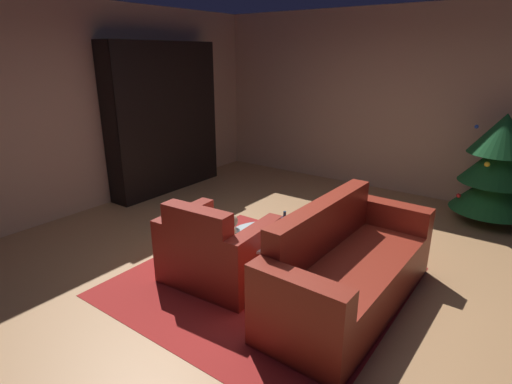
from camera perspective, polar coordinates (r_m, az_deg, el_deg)
name	(u,v)px	position (r m, az deg, el deg)	size (l,w,h in m)	color
ground_plane	(275,272)	(4.19, 2.64, -11.18)	(7.85, 7.85, 0.00)	#B38052
wall_back	(396,103)	(6.67, 19.07, 11.76)	(6.32, 0.06, 2.76)	tan
wall_left	(80,110)	(5.99, -23.44, 10.53)	(0.06, 6.66, 2.76)	tan
area_rug	(263,281)	(4.04, 0.95, -12.35)	(2.46, 2.42, 0.01)	maroon
bookshelf_unit	(170,119)	(6.61, -11.89, 9.94)	(0.37, 1.95, 2.26)	black
armchair_red	(217,252)	(3.93, -5.55, -8.40)	(1.03, 0.82, 0.84)	maroon
couch_red	(347,271)	(3.67, 12.58, -10.69)	(0.82, 1.97, 0.89)	maroon
coffee_table	(264,240)	(3.88, 1.14, -6.73)	(0.69, 0.69, 0.47)	black
book_stack_on_table	(269,230)	(3.87, 1.77, -5.36)	(0.22, 0.19, 0.09)	gray
bottle_on_table	(284,226)	(3.82, 4.00, -4.81)	(0.07, 0.07, 0.25)	navy
decorated_tree	(497,168)	(5.94, 30.70, 2.92)	(0.98, 0.98, 1.41)	brown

